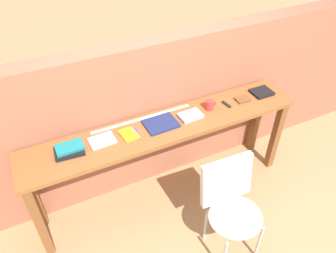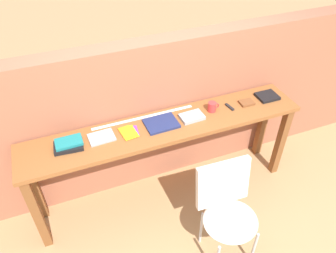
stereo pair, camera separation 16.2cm
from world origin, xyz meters
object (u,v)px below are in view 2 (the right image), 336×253
book_stack_leftmost (69,145)px  pamphlet_pile_colourful (129,132)px  book_open_centre (161,123)px  mug (212,107)px  multitool_folded (230,107)px  leather_journal_brown (247,103)px  book_repair_rightmost (267,96)px  chair_white_moulded (228,208)px  magazine_cycling (102,137)px

book_stack_leftmost → pamphlet_pile_colourful: size_ratio=1.27×
book_open_centre → mug: bearing=0.2°
multitool_folded → leather_journal_brown: size_ratio=0.85×
book_repair_rightmost → multitool_folded: bearing=-177.6°
leather_journal_brown → multitool_folded: bearing=-179.4°
chair_white_moulded → mug: (0.23, 0.78, 0.40)m
magazine_cycling → multitool_folded: (1.19, -0.02, 0.00)m
chair_white_moulded → book_open_centre: size_ratio=3.20×
book_stack_leftmost → mug: 1.28m
magazine_cycling → mug: bearing=-2.4°
pamphlet_pile_colourful → multitool_folded: multitool_folded is taller
book_stack_leftmost → book_repair_rightmost: size_ratio=1.21×
magazine_cycling → leather_journal_brown: leather_journal_brown is taller
chair_white_moulded → book_repair_rightmost: 1.19m
book_stack_leftmost → mug: mug is taller
pamphlet_pile_colourful → leather_journal_brown: size_ratio=1.44×
magazine_cycling → book_repair_rightmost: bearing=-2.6°
book_stack_leftmost → multitool_folded: bearing=-0.1°
book_open_centre → multitool_folded: bearing=-1.8°
chair_white_moulded → book_repair_rightmost: size_ratio=4.54×
pamphlet_pile_colourful → book_open_centre: bearing=0.6°
magazine_cycling → book_open_centre: bearing=-4.0°
book_stack_leftmost → pamphlet_pile_colourful: 0.49m
chair_white_moulded → pamphlet_pile_colourful: (-0.56, 0.76, 0.36)m
mug → book_repair_rightmost: 0.59m
pamphlet_pile_colourful → book_repair_rightmost: bearing=0.6°
chair_white_moulded → leather_journal_brown: 1.02m
book_open_centre → book_repair_rightmost: size_ratio=1.42×
magazine_cycling → pamphlet_pile_colourful: (0.23, -0.02, -0.00)m
book_stack_leftmost → book_open_centre: size_ratio=0.85×
mug → multitool_folded: bearing=-5.9°
chair_white_moulded → pamphlet_pile_colourful: same height
mug → leather_journal_brown: size_ratio=0.85×
magazine_cycling → pamphlet_pile_colourful: 0.23m
mug → leather_journal_brown: bearing=-3.4°
book_stack_leftmost → leather_journal_brown: bearing=-0.2°
magazine_cycling → book_open_centre: 0.52m
chair_white_moulded → pamphlet_pile_colourful: size_ratio=4.77×
magazine_cycling → pamphlet_pile_colourful: magazine_cycling is taller
chair_white_moulded → book_open_centre: (-0.27, 0.76, 0.36)m
magazine_cycling → multitool_folded: 1.19m
multitool_folded → chair_white_moulded: bearing=-118.0°
multitool_folded → book_repair_rightmost: 0.42m
book_open_centre → book_repair_rightmost: bearing=-1.0°
magazine_cycling → leather_journal_brown: size_ratio=1.61×
magazine_cycling → multitool_folded: bearing=-3.3°
mug → multitool_folded: size_ratio=1.00×
book_open_centre → multitool_folded: 0.67m
multitool_folded → book_open_centre: bearing=179.8°
book_open_centre → leather_journal_brown: leather_journal_brown is taller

